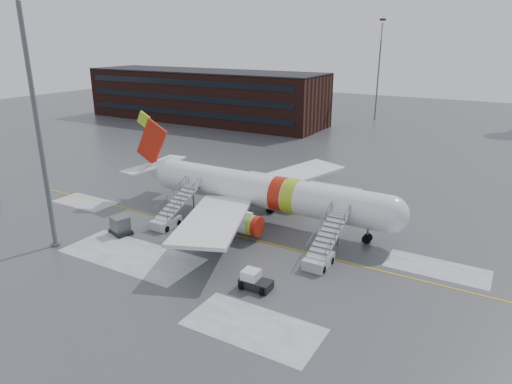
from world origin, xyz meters
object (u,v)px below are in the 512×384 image
Objects in this scene: airstair_fwd at (322,253)px; light_mast_near at (33,97)px; airliner at (258,191)px; airstair_aft at (170,216)px; uld_container at (120,226)px; pushback_tug at (254,280)px.

airstair_fwd is 29.92m from light_mast_near.
airliner reaches higher than airstair_aft.
uld_container is at bearing -133.44° from airliner.
airliner is 15.47m from uld_container.
light_mast_near is at bearing -122.76° from uld_container.
uld_container is 15.33m from light_mast_near.
airstair_fwd is at bearing 12.14° from uld_container.
uld_container is at bearing 57.24° from light_mast_near.
airstair_aft is (-18.10, 0.00, 0.00)m from airstair_fwd.
uld_container is (-10.50, -11.08, -2.52)m from airliner.
uld_container is at bearing -167.86° from airstair_fwd.
pushback_tug is 18.11m from uld_container.
uld_container is (-21.13, -4.55, -0.17)m from airstair_fwd.
pushback_tug is at bearing 7.99° from light_mast_near.
airstair_aft is at bearing 56.81° from light_mast_near.
airstair_aft reaches higher than pushback_tug.
light_mast_near reaches higher than uld_container.
light_mast_near is at bearing -157.93° from airstair_fwd.
uld_container is at bearing 172.30° from pushback_tug.
airstair_fwd is 21.62m from uld_container.
uld_container reaches higher than pushback_tug.
pushback_tug is (7.45, -13.51, -2.74)m from airliner.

